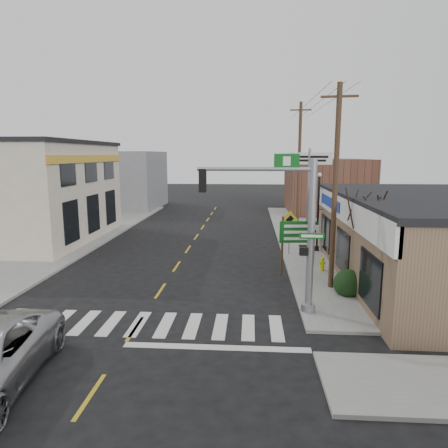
# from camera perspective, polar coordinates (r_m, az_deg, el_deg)

# --- Properties ---
(ground) EXTENTS (140.00, 140.00, 0.00)m
(ground) POSITION_cam_1_polar(r_m,az_deg,el_deg) (14.92, -12.59, -14.39)
(ground) COLOR black
(ground) RESTS_ON ground
(sidewalk_right) EXTENTS (6.00, 38.00, 0.13)m
(sidewalk_right) POSITION_cam_1_polar(r_m,az_deg,el_deg) (27.16, 14.31, -3.20)
(sidewalk_right) COLOR gray
(sidewalk_right) RESTS_ON ground
(sidewalk_left) EXTENTS (6.00, 38.00, 0.13)m
(sidewalk_left) POSITION_cam_1_polar(r_m,az_deg,el_deg) (29.71, -22.29, -2.52)
(sidewalk_left) COLOR gray
(sidewalk_left) RESTS_ON ground
(center_line) EXTENTS (0.12, 56.00, 0.01)m
(center_line) POSITION_cam_1_polar(r_m,az_deg,el_deg) (22.25, -6.79, -6.01)
(center_line) COLOR gold
(center_line) RESTS_ON ground
(crosswalk) EXTENTS (11.00, 2.20, 0.01)m
(crosswalk) POSITION_cam_1_polar(r_m,az_deg,el_deg) (15.27, -12.16, -13.77)
(crosswalk) COLOR silver
(crosswalk) RESTS_ON ground
(left_building) EXTENTS (12.00, 12.00, 6.80)m
(left_building) POSITION_cam_1_polar(r_m,az_deg,el_deg) (32.05, -28.35, 3.93)
(left_building) COLOR beige
(left_building) RESTS_ON ground
(bldg_distant_right) EXTENTS (8.00, 10.00, 5.60)m
(bldg_distant_right) POSITION_cam_1_polar(r_m,az_deg,el_deg) (43.87, 14.36, 5.32)
(bldg_distant_right) COLOR brown
(bldg_distant_right) RESTS_ON ground
(bldg_distant_left) EXTENTS (9.00, 10.00, 6.40)m
(bldg_distant_left) POSITION_cam_1_polar(r_m,az_deg,el_deg) (47.55, -14.68, 6.12)
(bldg_distant_left) COLOR gray
(bldg_distant_left) RESTS_ON ground
(traffic_signal_pole) EXTENTS (4.72, 0.38, 5.98)m
(traffic_signal_pole) POSITION_cam_1_polar(r_m,az_deg,el_deg) (15.00, 9.72, 0.61)
(traffic_signal_pole) COLOR gray
(traffic_signal_pole) RESTS_ON sidewalk_right
(guide_sign) EXTENTS (1.71, 0.14, 2.99)m
(guide_sign) POSITION_cam_1_polar(r_m,az_deg,el_deg) (19.74, 10.37, -2.03)
(guide_sign) COLOR #4A3422
(guide_sign) RESTS_ON sidewalk_right
(fire_hydrant) EXTENTS (0.22, 0.22, 0.70)m
(fire_hydrant) POSITION_cam_1_polar(r_m,az_deg,el_deg) (21.41, 13.86, -5.47)
(fire_hydrant) COLOR #C8CD07
(fire_hydrant) RESTS_ON sidewalk_right
(ped_crossing_sign) EXTENTS (1.03, 0.07, 2.66)m
(ped_crossing_sign) POSITION_cam_1_polar(r_m,az_deg,el_deg) (24.14, 9.36, -0.07)
(ped_crossing_sign) COLOR gray
(ped_crossing_sign) RESTS_ON sidewalk_right
(lamp_post) EXTENTS (0.63, 0.50, 4.85)m
(lamp_post) POSITION_cam_1_polar(r_m,az_deg,el_deg) (25.28, 13.45, 2.53)
(lamp_post) COLOR black
(lamp_post) RESTS_ON sidewalk_right
(dance_center_sign) EXTENTS (2.99, 0.19, 6.36)m
(dance_center_sign) POSITION_cam_1_polar(r_m,az_deg,el_deg) (27.82, 12.07, 7.38)
(dance_center_sign) COLOR gray
(dance_center_sign) RESTS_ON sidewalk_right
(bare_tree) EXTENTS (2.64, 2.64, 5.28)m
(bare_tree) POSITION_cam_1_polar(r_m,az_deg,el_deg) (17.99, 19.68, 3.59)
(bare_tree) COLOR black
(bare_tree) RESTS_ON sidewalk_right
(shrub_front) EXTENTS (1.24, 1.24, 0.93)m
(shrub_front) POSITION_cam_1_polar(r_m,az_deg,el_deg) (18.17, 17.27, -8.13)
(shrub_front) COLOR black
(shrub_front) RESTS_ON sidewalk_right
(shrub_back) EXTENTS (1.08, 1.08, 0.81)m
(shrub_back) POSITION_cam_1_polar(r_m,az_deg,el_deg) (21.58, 22.65, -5.76)
(shrub_back) COLOR black
(shrub_back) RESTS_ON sidewalk_right
(utility_pole_near) EXTENTS (1.55, 0.23, 8.94)m
(utility_pole_near) POSITION_cam_1_polar(r_m,az_deg,el_deg) (18.14, 15.60, 5.22)
(utility_pole_near) COLOR #433321
(utility_pole_near) RESTS_ON sidewalk_right
(utility_pole_far) EXTENTS (1.80, 0.27, 10.35)m
(utility_pole_far) POSITION_cam_1_polar(r_m,az_deg,el_deg) (35.59, 10.69, 8.71)
(utility_pole_far) COLOR #4A3923
(utility_pole_far) RESTS_ON sidewalk_right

